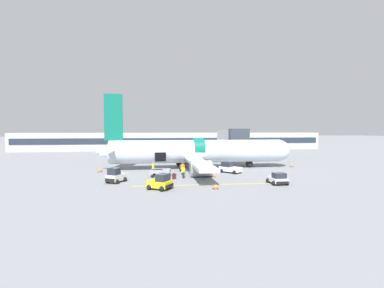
{
  "coord_description": "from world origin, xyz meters",
  "views": [
    {
      "loc": [
        -6.12,
        -38.35,
        6.21
      ],
      "look_at": [
        -0.49,
        0.91,
        4.11
      ],
      "focal_mm": 24.0,
      "sensor_mm": 36.0,
      "label": 1
    }
  ],
  "objects_px": {
    "baggage_cart_loading": "(161,172)",
    "baggage_tug_mid": "(161,183)",
    "ground_crew_loader_b": "(183,172)",
    "suitcase_on_tarmac_upright": "(174,177)",
    "baggage_tug_spare": "(116,176)",
    "ground_crew_driver": "(183,168)",
    "baggage_tug_lead": "(230,168)",
    "airplane": "(196,152)",
    "baggage_tug_rear": "(278,179)",
    "ground_crew_loader_a": "(153,168)"
  },
  "relations": [
    {
      "from": "baggage_cart_loading",
      "to": "ground_crew_loader_a",
      "type": "height_order",
      "value": "ground_crew_loader_a"
    },
    {
      "from": "baggage_tug_lead",
      "to": "ground_crew_loader_b",
      "type": "xyz_separation_m",
      "value": [
        -7.2,
        -3.35,
        0.16
      ]
    },
    {
      "from": "baggage_tug_mid",
      "to": "suitcase_on_tarmac_upright",
      "type": "relative_size",
      "value": 3.72
    },
    {
      "from": "ground_crew_loader_a",
      "to": "suitcase_on_tarmac_upright",
      "type": "height_order",
      "value": "ground_crew_loader_a"
    },
    {
      "from": "baggage_tug_rear",
      "to": "baggage_tug_spare",
      "type": "height_order",
      "value": "baggage_tug_spare"
    },
    {
      "from": "ground_crew_loader_b",
      "to": "baggage_cart_loading",
      "type": "bearing_deg",
      "value": 150.18
    },
    {
      "from": "airplane",
      "to": "ground_crew_loader_b",
      "type": "height_order",
      "value": "airplane"
    },
    {
      "from": "baggage_tug_lead",
      "to": "ground_crew_loader_a",
      "type": "relative_size",
      "value": 2.09
    },
    {
      "from": "baggage_tug_lead",
      "to": "ground_crew_driver",
      "type": "bearing_deg",
      "value": -173.17
    },
    {
      "from": "baggage_tug_rear",
      "to": "ground_crew_loader_b",
      "type": "relative_size",
      "value": 1.49
    },
    {
      "from": "baggage_tug_mid",
      "to": "suitcase_on_tarmac_upright",
      "type": "bearing_deg",
      "value": 71.25
    },
    {
      "from": "baggage_tug_rear",
      "to": "suitcase_on_tarmac_upright",
      "type": "bearing_deg",
      "value": 157.86
    },
    {
      "from": "baggage_cart_loading",
      "to": "suitcase_on_tarmac_upright",
      "type": "xyz_separation_m",
      "value": [
        1.67,
        -2.19,
        -0.2
      ]
    },
    {
      "from": "airplane",
      "to": "ground_crew_loader_b",
      "type": "bearing_deg",
      "value": -109.51
    },
    {
      "from": "baggage_tug_lead",
      "to": "baggage_tug_mid",
      "type": "relative_size",
      "value": 1.16
    },
    {
      "from": "baggage_tug_lead",
      "to": "baggage_cart_loading",
      "type": "relative_size",
      "value": 0.92
    },
    {
      "from": "ground_crew_loader_b",
      "to": "ground_crew_driver",
      "type": "relative_size",
      "value": 0.94
    },
    {
      "from": "baggage_tug_rear",
      "to": "ground_crew_loader_b",
      "type": "distance_m",
      "value": 11.68
    },
    {
      "from": "baggage_tug_rear",
      "to": "ground_crew_loader_b",
      "type": "height_order",
      "value": "ground_crew_loader_b"
    },
    {
      "from": "baggage_tug_spare",
      "to": "ground_crew_loader_b",
      "type": "bearing_deg",
      "value": 11.07
    },
    {
      "from": "baggage_tug_spare",
      "to": "suitcase_on_tarmac_upright",
      "type": "distance_m",
      "value": 7.18
    },
    {
      "from": "baggage_tug_lead",
      "to": "suitcase_on_tarmac_upright",
      "type": "bearing_deg",
      "value": -155.35
    },
    {
      "from": "airplane",
      "to": "baggage_cart_loading",
      "type": "xyz_separation_m",
      "value": [
        -5.81,
        -6.51,
        -2.2
      ]
    },
    {
      "from": "baggage_tug_mid",
      "to": "ground_crew_driver",
      "type": "relative_size",
      "value": 1.68
    },
    {
      "from": "baggage_tug_mid",
      "to": "baggage_tug_lead",
      "type": "bearing_deg",
      "value": 42.05
    },
    {
      "from": "baggage_tug_spare",
      "to": "suitcase_on_tarmac_upright",
      "type": "xyz_separation_m",
      "value": [
        7.08,
        1.1,
        -0.4
      ]
    },
    {
      "from": "baggage_cart_loading",
      "to": "ground_crew_driver",
      "type": "distance_m",
      "value": 3.21
    },
    {
      "from": "airplane",
      "to": "baggage_tug_rear",
      "type": "height_order",
      "value": "airplane"
    },
    {
      "from": "ground_crew_loader_b",
      "to": "suitcase_on_tarmac_upright",
      "type": "xyz_separation_m",
      "value": [
        -1.25,
        -0.52,
        -0.51
      ]
    },
    {
      "from": "ground_crew_driver",
      "to": "suitcase_on_tarmac_upright",
      "type": "xyz_separation_m",
      "value": [
        -1.41,
        -3.03,
        -0.57
      ]
    },
    {
      "from": "baggage_tug_rear",
      "to": "suitcase_on_tarmac_upright",
      "type": "relative_size",
      "value": 3.09
    },
    {
      "from": "airplane",
      "to": "baggage_tug_lead",
      "type": "relative_size",
      "value": 9.47
    },
    {
      "from": "baggage_cart_loading",
      "to": "ground_crew_loader_a",
      "type": "relative_size",
      "value": 2.29
    },
    {
      "from": "baggage_tug_spare",
      "to": "baggage_tug_lead",
      "type": "bearing_deg",
      "value": 17.79
    },
    {
      "from": "baggage_tug_mid",
      "to": "suitcase_on_tarmac_upright",
      "type": "distance_m",
      "value": 5.71
    },
    {
      "from": "ground_crew_driver",
      "to": "suitcase_on_tarmac_upright",
      "type": "bearing_deg",
      "value": -114.89
    },
    {
      "from": "suitcase_on_tarmac_upright",
      "to": "baggage_tug_mid",
      "type": "bearing_deg",
      "value": -108.75
    },
    {
      "from": "baggage_tug_lead",
      "to": "ground_crew_loader_b",
      "type": "height_order",
      "value": "ground_crew_loader_b"
    },
    {
      "from": "airplane",
      "to": "ground_crew_loader_b",
      "type": "xyz_separation_m",
      "value": [
        -2.9,
        -8.18,
        -1.89
      ]
    },
    {
      "from": "ground_crew_loader_b",
      "to": "ground_crew_driver",
      "type": "height_order",
      "value": "ground_crew_driver"
    },
    {
      "from": "airplane",
      "to": "baggage_cart_loading",
      "type": "bearing_deg",
      "value": -131.75
    },
    {
      "from": "baggage_tug_rear",
      "to": "suitcase_on_tarmac_upright",
      "type": "distance_m",
      "value": 12.6
    },
    {
      "from": "baggage_cart_loading",
      "to": "baggage_tug_mid",
      "type": "bearing_deg",
      "value": -91.25
    },
    {
      "from": "airplane",
      "to": "baggage_tug_lead",
      "type": "xyz_separation_m",
      "value": [
        4.3,
        -4.82,
        -2.05
      ]
    },
    {
      "from": "baggage_cart_loading",
      "to": "ground_crew_driver",
      "type": "height_order",
      "value": "ground_crew_driver"
    },
    {
      "from": "ground_crew_loader_b",
      "to": "baggage_tug_mid",
      "type": "bearing_deg",
      "value": -117.47
    },
    {
      "from": "ground_crew_loader_b",
      "to": "suitcase_on_tarmac_upright",
      "type": "distance_m",
      "value": 1.45
    },
    {
      "from": "baggage_tug_lead",
      "to": "baggage_tug_mid",
      "type": "xyz_separation_m",
      "value": [
        -10.28,
        -9.27,
        0.02
      ]
    },
    {
      "from": "ground_crew_driver",
      "to": "suitcase_on_tarmac_upright",
      "type": "relative_size",
      "value": 2.21
    },
    {
      "from": "airplane",
      "to": "ground_crew_loader_a",
      "type": "height_order",
      "value": "airplane"
    }
  ]
}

